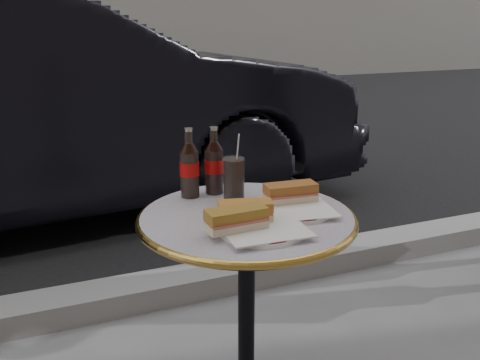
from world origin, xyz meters
name	(u,v)px	position (x,y,z in m)	size (l,w,h in m)	color
asphalt_road	(77,131)	(0.00, 5.00, 0.00)	(40.00, 8.00, 0.00)	black
curb	(171,287)	(0.00, 0.90, 0.05)	(40.00, 0.20, 0.12)	gray
bistro_table	(246,328)	(0.00, 0.00, 0.37)	(0.62, 0.62, 0.73)	#BAB2C4
plate_left	(262,230)	(-0.01, -0.13, 0.74)	(0.22, 0.22, 0.01)	white
plate_right	(298,211)	(0.14, -0.04, 0.74)	(0.20, 0.20, 0.01)	white
sandwich_left_a	(236,220)	(-0.08, -0.12, 0.77)	(0.16, 0.07, 0.05)	olive
sandwich_left_b	(245,212)	(-0.03, -0.07, 0.77)	(0.14, 0.07, 0.05)	#B4752D
sandwich_right	(290,194)	(0.15, 0.02, 0.77)	(0.15, 0.07, 0.05)	#985826
cola_bottle_left	(189,163)	(-0.10, 0.21, 0.84)	(0.06, 0.06, 0.22)	black
cola_bottle_right	(214,160)	(-0.02, 0.22, 0.84)	(0.06, 0.06, 0.21)	black
cola_glass	(234,179)	(0.01, 0.13, 0.80)	(0.07, 0.07, 0.13)	black
parked_car	(10,105)	(-0.62, 2.30, 0.74)	(4.49, 1.56, 1.48)	black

